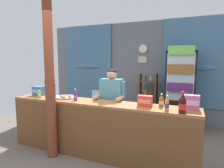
{
  "coord_description": "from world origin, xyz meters",
  "views": [
    {
      "loc": [
        1.52,
        -2.52,
        1.7
      ],
      "look_at": [
        0.07,
        0.87,
        1.24
      ],
      "focal_mm": 30.18,
      "sensor_mm": 36.0,
      "label": 1
    }
  ],
  "objects_px": {
    "soda_bottle_orange_soda": "(167,104)",
    "soda_bottle_cola": "(182,104)",
    "timber_post": "(50,82)",
    "shopkeeper": "(112,99)",
    "drink_fridge": "(181,85)",
    "bottle_shelf_rack": "(148,97)",
    "soda_bottle_iced_tea": "(161,101)",
    "stall_counter": "(94,125)",
    "pastry_tray": "(66,97)",
    "soda_bottle_lime_soda": "(39,93)",
    "soda_bottle_grape_soda": "(76,95)",
    "snack_box_crackers": "(145,101)",
    "plastic_lawn_chair": "(98,104)",
    "snack_box_biscuit": "(39,91)",
    "snack_box_wafer": "(192,102)"
  },
  "relations": [
    {
      "from": "drink_fridge",
      "to": "soda_bottle_orange_soda",
      "type": "bearing_deg",
      "value": -91.93
    },
    {
      "from": "soda_bottle_cola",
      "to": "soda_bottle_iced_tea",
      "type": "relative_size",
      "value": 1.47
    },
    {
      "from": "soda_bottle_grape_soda",
      "to": "pastry_tray",
      "type": "bearing_deg",
      "value": 158.61
    },
    {
      "from": "drink_fridge",
      "to": "soda_bottle_orange_soda",
      "type": "height_order",
      "value": "drink_fridge"
    },
    {
      "from": "stall_counter",
      "to": "snack_box_biscuit",
      "type": "distance_m",
      "value": 1.49
    },
    {
      "from": "snack_box_biscuit",
      "to": "snack_box_wafer",
      "type": "bearing_deg",
      "value": 0.27
    },
    {
      "from": "soda_bottle_grape_soda",
      "to": "snack_box_wafer",
      "type": "bearing_deg",
      "value": 4.41
    },
    {
      "from": "snack_box_crackers",
      "to": "soda_bottle_lime_soda",
      "type": "bearing_deg",
      "value": -176.7
    },
    {
      "from": "plastic_lawn_chair",
      "to": "soda_bottle_lime_soda",
      "type": "xyz_separation_m",
      "value": [
        -0.34,
        -1.81,
        0.57
      ]
    },
    {
      "from": "plastic_lawn_chair",
      "to": "soda_bottle_grape_soda",
      "type": "xyz_separation_m",
      "value": [
        0.45,
        -1.75,
        0.58
      ]
    },
    {
      "from": "snack_box_biscuit",
      "to": "snack_box_crackers",
      "type": "bearing_deg",
      "value": -1.97
    },
    {
      "from": "pastry_tray",
      "to": "soda_bottle_cola",
      "type": "bearing_deg",
      "value": -6.58
    },
    {
      "from": "stall_counter",
      "to": "soda_bottle_iced_tea",
      "type": "relative_size",
      "value": 16.5
    },
    {
      "from": "bottle_shelf_rack",
      "to": "soda_bottle_grape_soda",
      "type": "distance_m",
      "value": 2.39
    },
    {
      "from": "soda_bottle_lime_soda",
      "to": "soda_bottle_grape_soda",
      "type": "distance_m",
      "value": 0.8
    },
    {
      "from": "soda_bottle_orange_soda",
      "to": "snack_box_biscuit",
      "type": "relative_size",
      "value": 0.98
    },
    {
      "from": "stall_counter",
      "to": "snack_box_crackers",
      "type": "bearing_deg",
      "value": 7.55
    },
    {
      "from": "drink_fridge",
      "to": "snack_box_crackers",
      "type": "bearing_deg",
      "value": -102.11
    },
    {
      "from": "bottle_shelf_rack",
      "to": "soda_bottle_cola",
      "type": "bearing_deg",
      "value": -67.25
    },
    {
      "from": "timber_post",
      "to": "soda_bottle_orange_soda",
      "type": "relative_size",
      "value": 12.05
    },
    {
      "from": "soda_bottle_iced_tea",
      "to": "stall_counter",
      "type": "bearing_deg",
      "value": -168.57
    },
    {
      "from": "timber_post",
      "to": "soda_bottle_grape_soda",
      "type": "distance_m",
      "value": 0.5
    },
    {
      "from": "soda_bottle_lime_soda",
      "to": "soda_bottle_iced_tea",
      "type": "height_order",
      "value": "soda_bottle_iced_tea"
    },
    {
      "from": "soda_bottle_orange_soda",
      "to": "plastic_lawn_chair",
      "type": "bearing_deg",
      "value": 138.52
    },
    {
      "from": "bottle_shelf_rack",
      "to": "snack_box_crackers",
      "type": "bearing_deg",
      "value": -78.99
    },
    {
      "from": "bottle_shelf_rack",
      "to": "snack_box_crackers",
      "type": "xyz_separation_m",
      "value": [
        0.42,
        -2.15,
        0.37
      ]
    },
    {
      "from": "shopkeeper",
      "to": "stall_counter",
      "type": "bearing_deg",
      "value": -103.61
    },
    {
      "from": "snack_box_biscuit",
      "to": "snack_box_wafer",
      "type": "xyz_separation_m",
      "value": [
        2.94,
        0.01,
        0.01
      ]
    },
    {
      "from": "soda_bottle_iced_tea",
      "to": "snack_box_crackers",
      "type": "relative_size",
      "value": 0.92
    },
    {
      "from": "pastry_tray",
      "to": "stall_counter",
      "type": "bearing_deg",
      "value": -14.05
    },
    {
      "from": "soda_bottle_lime_soda",
      "to": "pastry_tray",
      "type": "height_order",
      "value": "soda_bottle_lime_soda"
    },
    {
      "from": "stall_counter",
      "to": "soda_bottle_iced_tea",
      "type": "xyz_separation_m",
      "value": [
        1.1,
        0.22,
        0.47
      ]
    },
    {
      "from": "soda_bottle_lime_soda",
      "to": "soda_bottle_iced_tea",
      "type": "distance_m",
      "value": 2.3
    },
    {
      "from": "soda_bottle_lime_soda",
      "to": "snack_box_crackers",
      "type": "bearing_deg",
      "value": 3.3
    },
    {
      "from": "bottle_shelf_rack",
      "to": "plastic_lawn_chair",
      "type": "bearing_deg",
      "value": -160.45
    },
    {
      "from": "stall_counter",
      "to": "pastry_tray",
      "type": "xyz_separation_m",
      "value": [
        -0.71,
        0.18,
        0.4
      ]
    },
    {
      "from": "snack_box_biscuit",
      "to": "soda_bottle_lime_soda",
      "type": "bearing_deg",
      "value": -43.34
    },
    {
      "from": "soda_bottle_orange_soda",
      "to": "soda_bottle_cola",
      "type": "bearing_deg",
      "value": -14.36
    },
    {
      "from": "stall_counter",
      "to": "drink_fridge",
      "type": "distance_m",
      "value": 2.48
    },
    {
      "from": "timber_post",
      "to": "soda_bottle_lime_soda",
      "type": "bearing_deg",
      "value": 154.15
    },
    {
      "from": "shopkeeper",
      "to": "soda_bottle_orange_soda",
      "type": "distance_m",
      "value": 1.21
    },
    {
      "from": "plastic_lawn_chair",
      "to": "soda_bottle_iced_tea",
      "type": "bearing_deg",
      "value": -39.14
    },
    {
      "from": "plastic_lawn_chair",
      "to": "snack_box_wafer",
      "type": "height_order",
      "value": "snack_box_wafer"
    },
    {
      "from": "soda_bottle_lime_soda",
      "to": "soda_bottle_grape_soda",
      "type": "bearing_deg",
      "value": 4.35
    },
    {
      "from": "drink_fridge",
      "to": "bottle_shelf_rack",
      "type": "bearing_deg",
      "value": 166.04
    },
    {
      "from": "soda_bottle_orange_soda",
      "to": "snack_box_wafer",
      "type": "height_order",
      "value": "soda_bottle_orange_soda"
    },
    {
      "from": "stall_counter",
      "to": "pastry_tray",
      "type": "relative_size",
      "value": 8.28
    },
    {
      "from": "shopkeeper",
      "to": "soda_bottle_lime_soda",
      "type": "distance_m",
      "value": 1.41
    },
    {
      "from": "shopkeeper",
      "to": "soda_bottle_cola",
      "type": "relative_size",
      "value": 5.07
    },
    {
      "from": "timber_post",
      "to": "bottle_shelf_rack",
      "type": "distance_m",
      "value": 2.83
    }
  ]
}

